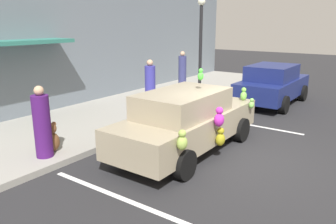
{
  "coord_description": "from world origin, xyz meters",
  "views": [
    {
      "loc": [
        -6.94,
        -2.91,
        3.11
      ],
      "look_at": [
        -0.21,
        1.89,
        0.9
      ],
      "focal_mm": 35.84,
      "sensor_mm": 36.0,
      "label": 1
    }
  ],
  "objects": [
    {
      "name": "street_lamp_post",
      "position": [
        4.14,
        3.5,
        2.5
      ],
      "size": [
        0.28,
        0.28,
        3.83
      ],
      "color": "black",
      "rests_on": "sidewalk"
    },
    {
      "name": "parking_stripe_front",
      "position": [
        2.75,
        1.0,
        0.0
      ],
      "size": [
        0.12,
        3.6,
        0.01
      ],
      "primitive_type": "cube",
      "color": "silver",
      "rests_on": "ground"
    },
    {
      "name": "parking_stripe_rear",
      "position": [
        -2.95,
        1.0,
        0.0
      ],
      "size": [
        0.12,
        3.6,
        0.01
      ],
      "primitive_type": "cube",
      "color": "silver",
      "rests_on": "ground"
    },
    {
      "name": "pedestrian_by_lamp",
      "position": [
        2.25,
        4.42,
        0.94
      ],
      "size": [
        0.38,
        0.38,
        1.72
      ],
      "color": "#37359C",
      "rests_on": "sidewalk"
    },
    {
      "name": "teddy_bear_on_sidewalk",
      "position": [
        -2.46,
        3.65,
        0.48
      ],
      "size": [
        0.37,
        0.31,
        0.71
      ],
      "color": "brown",
      "rests_on": "sidewalk"
    },
    {
      "name": "ground_plane",
      "position": [
        0.0,
        0.0,
        0.0
      ],
      "size": [
        60.0,
        60.0,
        0.0
      ],
      "primitive_type": "plane",
      "color": "#262628"
    },
    {
      "name": "pedestrian_walking_past",
      "position": [
        -2.75,
        3.53,
        0.9
      ],
      "size": [
        0.38,
        0.38,
        1.64
      ],
      "color": "#43165F",
      "rests_on": "sidewalk"
    },
    {
      "name": "pedestrian_near_shopfront",
      "position": [
        5.16,
        4.96,
        0.98
      ],
      "size": [
        0.34,
        0.34,
        1.78
      ],
      "color": "navy",
      "rests_on": "sidewalk"
    },
    {
      "name": "storefront_building",
      "position": [
        -0.01,
        7.14,
        3.19
      ],
      "size": [
        24.0,
        1.25,
        6.4
      ],
      "color": "slate",
      "rests_on": "ground"
    },
    {
      "name": "sidewalk",
      "position": [
        0.0,
        5.0,
        0.07
      ],
      "size": [
        24.0,
        4.0,
        0.15
      ],
      "primitive_type": "cube",
      "color": "gray",
      "rests_on": "ground"
    },
    {
      "name": "plush_covered_car",
      "position": [
        -0.26,
        1.28,
        0.79
      ],
      "size": [
        4.56,
        1.97,
        2.06
      ],
      "color": "tan",
      "rests_on": "ground"
    },
    {
      "name": "parked_sedan_behind",
      "position": [
        5.93,
        1.26,
        0.79
      ],
      "size": [
        4.03,
        1.94,
        1.54
      ],
      "color": "navy",
      "rests_on": "ground"
    }
  ]
}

